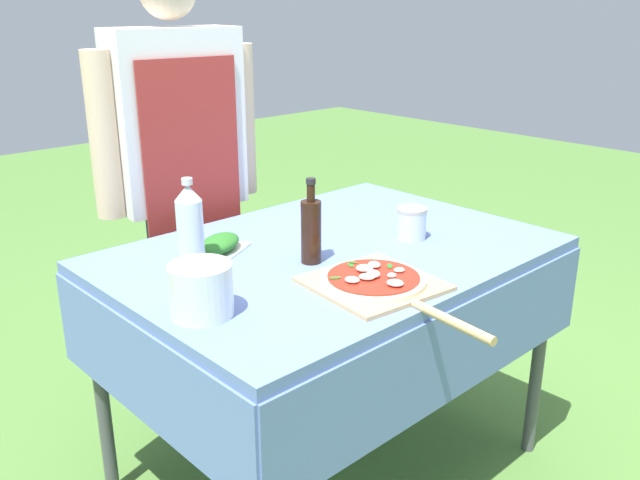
{
  "coord_description": "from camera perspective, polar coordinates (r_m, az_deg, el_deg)",
  "views": [
    {
      "loc": [
        -1.37,
        -1.4,
        1.54
      ],
      "look_at": [
        -0.05,
        0.0,
        0.86
      ],
      "focal_mm": 38.0,
      "sensor_mm": 36.0,
      "label": 1
    }
  ],
  "objects": [
    {
      "name": "ground_plane",
      "position": [
        2.49,
        0.83,
        -18.7
      ],
      "size": [
        12.0,
        12.0,
        0.0
      ],
      "primitive_type": "plane",
      "color": "#517F38"
    },
    {
      "name": "prep_table",
      "position": [
        2.12,
        0.93,
        -2.88
      ],
      "size": [
        1.34,
        0.96,
        0.82
      ],
      "color": "#607AB7",
      "rests_on": "ground"
    },
    {
      "name": "person_cook",
      "position": [
        2.5,
        -11.71,
        6.24
      ],
      "size": [
        0.62,
        0.25,
        1.67
      ],
      "rotation": [
        0.0,
        0.0,
        3.03
      ],
      "color": "#333D56",
      "rests_on": "ground"
    },
    {
      "name": "pizza_on_peel",
      "position": [
        1.81,
        4.83,
        -3.6
      ],
      "size": [
        0.35,
        0.58,
        0.05
      ],
      "rotation": [
        0.0,
        0.0,
        -0.11
      ],
      "color": "tan",
      "rests_on": "prep_table"
    },
    {
      "name": "oil_bottle",
      "position": [
        1.95,
        -0.76,
        0.88
      ],
      "size": [
        0.06,
        0.06,
        0.25
      ],
      "color": "black",
      "rests_on": "prep_table"
    },
    {
      "name": "water_bottle",
      "position": [
        1.91,
        -10.88,
        0.98
      ],
      "size": [
        0.07,
        0.07,
        0.27
      ],
      "color": "silver",
      "rests_on": "prep_table"
    },
    {
      "name": "herb_container",
      "position": [
        2.07,
        -8.45,
        -0.38
      ],
      "size": [
        0.23,
        0.2,
        0.05
      ],
      "rotation": [
        0.0,
        0.0,
        0.47
      ],
      "color": "silver",
      "rests_on": "prep_table"
    },
    {
      "name": "mixing_tub",
      "position": [
        1.66,
        -9.98,
        -4.15
      ],
      "size": [
        0.16,
        0.16,
        0.13
      ],
      "primitive_type": "cylinder",
      "color": "silver",
      "rests_on": "prep_table"
    },
    {
      "name": "sauce_jar",
      "position": [
        2.19,
        7.69,
        1.27
      ],
      "size": [
        0.1,
        0.1,
        0.1
      ],
      "color": "silver",
      "rests_on": "prep_table"
    }
  ]
}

